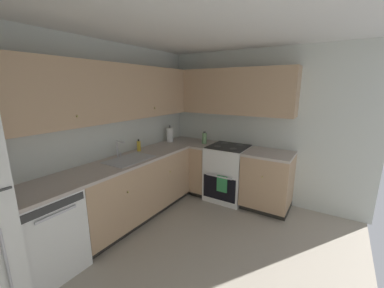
% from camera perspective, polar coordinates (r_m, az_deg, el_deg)
% --- Properties ---
extents(ground_plane, '(3.91, 3.14, 0.02)m').
position_cam_1_polar(ground_plane, '(2.79, 1.15, -27.81)').
color(ground_plane, '#A89E8E').
extents(wall_back, '(4.01, 0.05, 2.42)m').
position_cam_1_polar(wall_back, '(3.28, -23.38, 1.37)').
color(wall_back, silver).
rests_on(wall_back, ground_plane).
extents(wall_right, '(0.05, 3.24, 2.42)m').
position_cam_1_polar(wall_right, '(3.98, 16.09, 3.91)').
color(wall_right, silver).
rests_on(wall_right, ground_plane).
extents(ceiling, '(4.01, 3.24, 0.05)m').
position_cam_1_polar(ceiling, '(2.19, 1.50, 29.62)').
color(ceiling, white).
extents(dishwasher, '(0.60, 0.63, 0.86)m').
position_cam_1_polar(dishwasher, '(2.90, -32.20, -17.75)').
color(dishwasher, white).
rests_on(dishwasher, ground_plane).
extents(lower_cabinets_back, '(1.89, 0.62, 0.86)m').
position_cam_1_polar(lower_cabinets_back, '(3.52, -13.54, -10.37)').
color(lower_cabinets_back, tan).
rests_on(lower_cabinets_back, ground_plane).
extents(countertop_back, '(3.09, 0.60, 0.03)m').
position_cam_1_polar(countertop_back, '(3.36, -13.95, -3.47)').
color(countertop_back, '#B7A89E').
rests_on(countertop_back, lower_cabinets_back).
extents(lower_cabinets_right, '(0.62, 1.56, 0.86)m').
position_cam_1_polar(lower_cabinets_right, '(3.90, 13.43, -7.97)').
color(lower_cabinets_right, tan).
rests_on(lower_cabinets_right, ground_plane).
extents(countertop_right, '(0.60, 1.56, 0.03)m').
position_cam_1_polar(countertop_right, '(3.76, 13.78, -1.67)').
color(countertop_right, '#B7A89E').
rests_on(countertop_right, lower_cabinets_right).
extents(oven_range, '(0.68, 0.62, 1.04)m').
position_cam_1_polar(oven_range, '(4.02, 8.59, -6.73)').
color(oven_range, white).
rests_on(oven_range, ground_plane).
extents(upper_cabinets_back, '(2.77, 0.34, 0.71)m').
position_cam_1_polar(upper_cabinets_back, '(3.22, -18.70, 11.61)').
color(upper_cabinets_back, tan).
extents(upper_cabinets_right, '(0.32, 2.11, 0.71)m').
position_cam_1_polar(upper_cabinets_right, '(3.94, 8.50, 12.36)').
color(upper_cabinets_right, tan).
extents(sink, '(0.62, 0.40, 0.10)m').
position_cam_1_polar(sink, '(3.29, -14.73, -4.32)').
color(sink, '#B7B7BC').
rests_on(sink, countertop_back).
extents(faucet, '(0.07, 0.16, 0.23)m').
position_cam_1_polar(faucet, '(3.39, -17.28, -0.78)').
color(faucet, silver).
rests_on(faucet, countertop_back).
extents(soap_bottle, '(0.06, 0.06, 0.18)m').
position_cam_1_polar(soap_bottle, '(3.66, -12.67, -0.44)').
color(soap_bottle, gold).
rests_on(soap_bottle, countertop_back).
extents(paper_towel_roll, '(0.11, 0.11, 0.31)m').
position_cam_1_polar(paper_towel_roll, '(4.19, -5.35, 2.18)').
color(paper_towel_roll, white).
rests_on(paper_towel_roll, countertop_back).
extents(oil_bottle, '(0.08, 0.08, 0.21)m').
position_cam_1_polar(oil_bottle, '(4.05, 3.00, 1.43)').
color(oil_bottle, '#729E66').
rests_on(oil_bottle, countertop_right).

